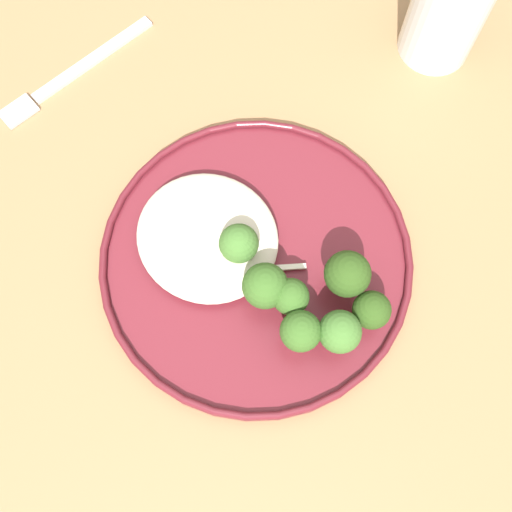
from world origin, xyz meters
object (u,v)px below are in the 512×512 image
at_px(broccoli_floret_right_tilted, 347,274).
at_px(dinner_fork, 73,73).
at_px(broccoli_floret_center_pile, 339,333).
at_px(broccoli_floret_near_rim, 371,311).
at_px(broccoli_floret_beside_noodles, 265,286).
at_px(seared_scallop_left_edge, 213,244).
at_px(water_glass, 448,10).
at_px(seared_scallop_half_hidden, 207,220).
at_px(broccoli_floret_rear_charred, 239,244).
at_px(seared_scallop_right_edge, 195,277).
at_px(seared_scallop_large_seared, 238,238).
at_px(broccoli_floret_tall_stalk, 296,298).
at_px(dinner_plate, 256,260).
at_px(broccoli_floret_small_sprig, 300,332).

height_order(broccoli_floret_right_tilted, dinner_fork, broccoli_floret_right_tilted).
height_order(broccoli_floret_center_pile, broccoli_floret_right_tilted, broccoli_floret_right_tilted).
bearing_deg(broccoli_floret_near_rim, broccoli_floret_beside_noodles, 25.09).
relative_size(seared_scallop_left_edge, water_glass, 0.24).
relative_size(seared_scallop_left_edge, dinner_fork, 0.16).
relative_size(seared_scallop_half_hidden, water_glass, 0.20).
bearing_deg(broccoli_floret_rear_charred, seared_scallop_right_edge, 68.15).
xyz_separation_m(seared_scallop_large_seared, broccoli_floret_tall_stalk, (-0.08, 0.02, 0.02)).
distance_m(dinner_plate, seared_scallop_half_hidden, 0.06).
height_order(broccoli_floret_center_pile, broccoli_floret_beside_noodles, broccoli_floret_beside_noodles).
bearing_deg(broccoli_floret_center_pile, seared_scallop_large_seared, -10.30).
height_order(broccoli_floret_tall_stalk, dinner_fork, broccoli_floret_tall_stalk).
bearing_deg(broccoli_floret_rear_charred, broccoli_floret_tall_stalk, 172.53).
height_order(broccoli_floret_small_sprig, broccoli_floret_near_rim, broccoli_floret_small_sprig).
bearing_deg(water_glass, seared_scallop_half_hidden, 79.01).
height_order(seared_scallop_left_edge, dinner_fork, seared_scallop_left_edge).
distance_m(broccoli_floret_right_tilted, dinner_fork, 0.36).
xyz_separation_m(seared_scallop_large_seared, seared_scallop_left_edge, (0.01, 0.02, 0.00)).
xyz_separation_m(seared_scallop_right_edge, broccoli_floret_tall_stalk, (-0.09, -0.03, 0.02)).
bearing_deg(dinner_fork, broccoli_floret_beside_noodles, 166.43).
height_order(broccoli_floret_rear_charred, broccoli_floret_beside_noodles, broccoli_floret_beside_noodles).
distance_m(broccoli_floret_right_tilted, broccoli_floret_beside_noodles, 0.07).
height_order(seared_scallop_half_hidden, water_glass, water_glass).
bearing_deg(seared_scallop_right_edge, seared_scallop_half_hidden, -63.20).
distance_m(seared_scallop_left_edge, dinner_fork, 0.25).
distance_m(broccoli_floret_tall_stalk, broccoli_floret_rear_charred, 0.07).
distance_m(broccoli_floret_beside_noodles, broccoli_floret_near_rim, 0.09).
xyz_separation_m(seared_scallop_left_edge, broccoli_floret_center_pile, (-0.14, 0.00, 0.02)).
xyz_separation_m(seared_scallop_large_seared, broccoli_floret_beside_noodles, (-0.05, 0.03, 0.03)).
height_order(seared_scallop_right_edge, broccoli_floret_small_sprig, broccoli_floret_small_sprig).
xyz_separation_m(seared_scallop_right_edge, seared_scallop_left_edge, (0.01, -0.03, 0.00)).
bearing_deg(broccoli_floret_small_sprig, broccoli_floret_tall_stalk, -47.81).
relative_size(dinner_plate, broccoli_floret_small_sprig, 5.17).
height_order(broccoli_floret_right_tilted, water_glass, water_glass).
bearing_deg(seared_scallop_left_edge, broccoli_floret_small_sprig, 168.42).
height_order(seared_scallop_left_edge, broccoli_floret_tall_stalk, broccoli_floret_tall_stalk).
height_order(broccoli_floret_tall_stalk, broccoli_floret_near_rim, broccoli_floret_tall_stalk).
bearing_deg(broccoli_floret_rear_charred, broccoli_floret_right_tilted, -160.89).
bearing_deg(seared_scallop_large_seared, dinner_fork, -10.23).
bearing_deg(broccoli_floret_right_tilted, dinner_fork, -3.90).
distance_m(seared_scallop_half_hidden, seared_scallop_right_edge, 0.06).
bearing_deg(seared_scallop_left_edge, seared_scallop_right_edge, 100.47).
xyz_separation_m(seared_scallop_left_edge, broccoli_floret_right_tilted, (-0.12, -0.04, 0.03)).
bearing_deg(seared_scallop_left_edge, dinner_fork, -15.06).
distance_m(seared_scallop_right_edge, water_glass, 0.36).
relative_size(seared_scallop_large_seared, broccoli_floret_tall_stalk, 0.55).
bearing_deg(seared_scallop_right_edge, dinner_fork, -21.94).
bearing_deg(broccoli_floret_rear_charred, broccoli_floret_center_pile, 173.87).
xyz_separation_m(seared_scallop_large_seared, dinner_fork, (0.26, -0.05, -0.02)).
bearing_deg(water_glass, seared_scallop_left_edge, 82.68).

